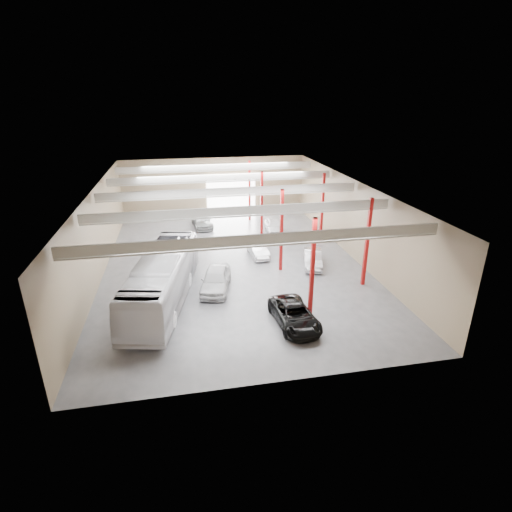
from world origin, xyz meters
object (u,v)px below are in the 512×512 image
object	(u,v)px
car_row_a	(216,279)
car_row_c	(202,221)
coach_bus	(163,279)
black_sedan	(294,315)
car_row_b	(258,249)
car_right_near	(313,259)
car_right_far	(274,226)

from	to	relation	value
car_row_a	car_row_c	world-z (taller)	car_row_a
coach_bus	car_row_a	xyz separation A→B (m)	(3.86, 1.24, -0.94)
black_sedan	car_row_b	xyz separation A→B (m)	(0.00, 12.23, -0.04)
car_row_a	car_row_b	world-z (taller)	car_row_a
car_right_near	car_right_far	size ratio (longest dim) A/B	0.99
car_right_near	black_sedan	bearing A→B (deg)	-99.66
black_sedan	car_right_far	distance (m)	18.76
coach_bus	car_right_near	xyz separation A→B (m)	(12.61, 4.15, -1.10)
car_row_a	car_row_c	xyz separation A→B (m)	(0.00, 16.07, -0.15)
coach_bus	car_row_b	distance (m)	11.23
car_row_a	car_right_near	bearing A→B (deg)	31.40
black_sedan	car_row_a	world-z (taller)	car_row_a
car_right_far	car_row_b	bearing A→B (deg)	-111.97
coach_bus	car_row_b	size ratio (longest dim) A/B	3.18
car_row_c	car_row_a	bearing A→B (deg)	-95.96
coach_bus	car_row_a	world-z (taller)	coach_bus
car_row_c	car_right_far	size ratio (longest dim) A/B	1.14
coach_bus	car_right_near	size ratio (longest dim) A/B	3.04
black_sedan	car_right_near	xyz separation A→B (m)	(4.26, 8.96, -0.01)
car_row_b	car_right_far	bearing A→B (deg)	60.45
coach_bus	car_right_near	world-z (taller)	coach_bus
black_sedan	car_row_a	xyz separation A→B (m)	(-4.50, 6.05, 0.15)
car_right_far	black_sedan	bearing A→B (deg)	-95.31
black_sedan	car_right_near	size ratio (longest dim) A/B	1.20
coach_bus	car_row_a	distance (m)	4.16
car_row_b	car_right_far	distance (m)	6.99
coach_bus	car_row_b	bearing A→B (deg)	53.49
coach_bus	car_right_far	world-z (taller)	coach_bus
car_row_a	car_row_c	size ratio (longest dim) A/B	1.03
black_sedan	coach_bus	bearing A→B (deg)	145.96
car_row_b	car_right_near	bearing A→B (deg)	-41.02
car_row_c	car_row_b	bearing A→B (deg)	-71.49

